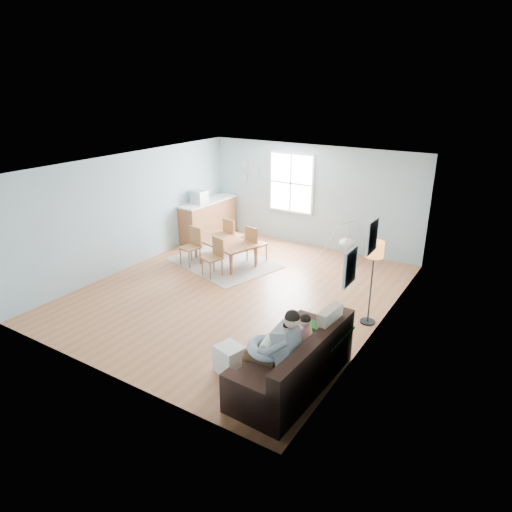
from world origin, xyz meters
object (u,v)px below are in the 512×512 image
Objects in this scene: counter at (208,219)px; monitor at (199,197)px; sofa at (296,367)px; baby_swing at (347,242)px; chair_se at (215,254)px; storage_cube at (229,359)px; chair_sw at (192,244)px; floor_lamp at (374,256)px; dining_table at (224,252)px; chair_ne at (254,242)px; father at (276,348)px; toddler at (299,333)px; chair_nw at (232,234)px.

counter is 0.81m from monitor.
baby_swing is (-1.31, 5.30, 0.10)m from sofa.
chair_se is at bearing -129.27° from baby_swing.
storage_cube is 4.58m from chair_sw.
baby_swing is at bearing 118.64° from floor_lamp.
sofa reaches higher than dining_table.
storage_cube is (-1.31, -2.62, -1.10)m from floor_lamp.
dining_table is at bearing 137.87° from sofa.
floor_lamp is at bearing -61.36° from baby_swing.
chair_ne is at bearing -140.89° from baby_swing.
father is 5.15m from dining_table.
counter is (-5.06, 5.01, -0.20)m from father.
toddler is 0.94× the size of chair_nw.
chair_nw is (-0.25, 0.70, 0.23)m from dining_table.
chair_ne is at bearing 157.05° from floor_lamp.
sofa is 2.60× the size of toddler.
chair_nw is at bearing 109.62° from chair_se.
floor_lamp reaches higher than chair_ne.
toddler is 5.04m from chair_sw.
toddler is 0.53× the size of dining_table.
sofa is at bearing -33.95° from chair_sw.
baby_swing is at bearing 103.87° from sofa.
toddler is at bearing -38.70° from monitor.
dining_table is at bearing -141.34° from baby_swing.
monitor reaches higher than chair_ne.
counter is (-4.19, 4.94, 0.33)m from storage_cube.
chair_sw is 0.47× the size of counter.
father is 1.51× the size of chair_sw.
sofa is at bearing 63.51° from father.
storage_cube is at bearing -167.02° from sofa.
toddler is 0.71× the size of baby_swing.
storage_cube is at bearing -116.51° from floor_lamp.
baby_swing is at bearing 103.65° from toddler.
counter is (-1.74, 2.04, 0.05)m from chair_se.
monitor reaches higher than chair_nw.
storage_cube is at bearing -87.01° from baby_swing.
sofa is 1.05m from storage_cube.
sofa is 2.42× the size of chair_ne.
chair_ne is (0.85, -0.25, 0.01)m from chair_nw.
storage_cube is at bearing 174.95° from father.
sofa is at bearing -37.48° from chair_se.
chair_sw is at bearing -125.35° from dining_table.
father reaches higher than dining_table.
toddler is 0.97× the size of chair_se.
storage_cube is at bearing -154.68° from toddler.
chair_nw is 0.75× the size of baby_swing.
floor_lamp is 1.73× the size of chair_ne.
father is 7.13m from counter.
father is 6.88m from monitor.
baby_swing is at bearing 50.73° from chair_se.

